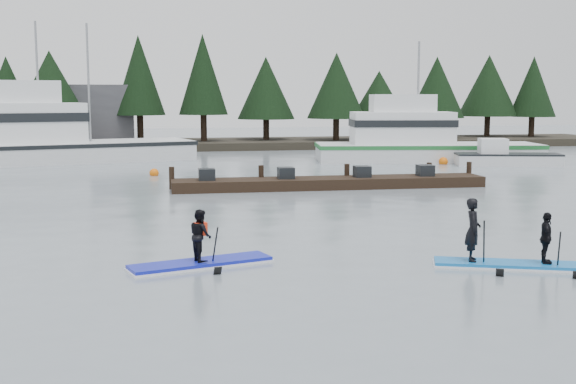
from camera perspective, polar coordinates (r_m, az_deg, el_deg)
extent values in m
plane|color=slate|center=(17.12, 4.05, -6.24)|extent=(160.00, 160.00, 0.00)
cube|color=#2D281E|center=(58.31, -7.13, 3.76)|extent=(70.00, 8.00, 0.60)
cube|color=#4C4C51|center=(60.78, -20.65, 5.57)|extent=(18.00, 6.00, 5.00)
cube|color=silver|center=(47.59, -17.90, 2.39)|extent=(17.65, 8.81, 2.27)
cube|color=white|center=(47.21, -20.47, 5.12)|extent=(8.26, 5.20, 2.46)
cylinder|color=gray|center=(47.32, -19.16, 8.18)|extent=(0.14, 0.14, 7.40)
cube|color=silver|center=(47.21, 10.95, 2.57)|extent=(14.55, 6.20, 2.01)
cube|color=white|center=(46.72, 8.99, 5.04)|extent=(6.72, 3.86, 2.01)
cylinder|color=gray|center=(46.88, 10.24, 7.72)|extent=(0.14, 0.14, 6.43)
cube|color=silver|center=(45.06, 16.98, 2.47)|extent=(6.32, 3.30, 0.71)
cube|color=black|center=(32.44, 3.32, 0.73)|extent=(14.12, 2.24, 0.47)
sphere|color=#E1620B|center=(38.19, -10.53, 1.28)|extent=(0.48, 0.48, 0.48)
sphere|color=#E1620B|center=(44.97, 12.17, 2.17)|extent=(0.56, 0.56, 0.56)
cube|color=#121BAB|center=(17.67, -6.90, -5.62)|extent=(3.57, 1.78, 0.13)
imported|color=black|center=(17.53, -6.93, -3.41)|extent=(0.63, 0.72, 1.26)
cube|color=#F83414|center=(17.50, -6.94, -2.92)|extent=(0.34, 0.28, 0.32)
cylinder|color=black|center=(17.51, -5.89, -4.94)|extent=(0.16, 0.88, 1.49)
cube|color=#1265B1|center=(18.24, 16.84, -5.50)|extent=(3.43, 1.95, 0.12)
imported|color=black|center=(17.99, 14.41, -2.90)|extent=(0.54, 0.65, 1.53)
cylinder|color=black|center=(17.88, 15.22, -4.45)|extent=(0.49, 0.84, 1.59)
imported|color=black|center=(18.24, 19.73, -3.44)|extent=(0.54, 0.78, 1.24)
cylinder|color=black|center=(18.17, 20.56, -5.01)|extent=(0.46, 0.79, 1.49)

